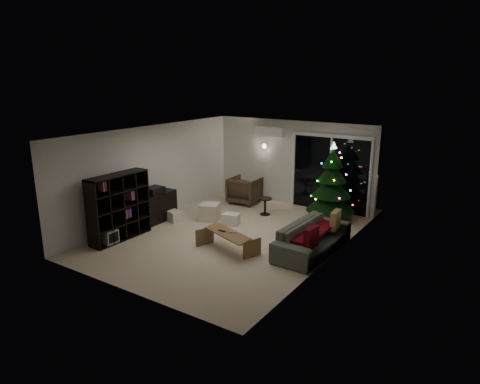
# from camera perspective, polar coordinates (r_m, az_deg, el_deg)

# --- Properties ---
(room) EXTENTS (6.50, 7.51, 2.60)m
(room) POSITION_cam_1_polar(r_m,az_deg,el_deg) (11.04, 4.96, 0.92)
(room) COLOR beige
(room) RESTS_ON ground
(bookshelf) EXTENTS (0.95, 1.60, 1.57)m
(bookshelf) POSITION_cam_1_polar(r_m,az_deg,el_deg) (10.49, -16.51, -1.76)
(bookshelf) COLOR black
(bookshelf) RESTS_ON floor
(media_cabinet) EXTENTS (0.49, 1.25, 0.78)m
(media_cabinet) POSITION_cam_1_polar(r_m,az_deg,el_deg) (11.46, -11.28, -2.05)
(media_cabinet) COLOR black
(media_cabinet) RESTS_ON floor
(stereo) EXTENTS (0.39, 0.47, 0.17)m
(stereo) POSITION_cam_1_polar(r_m,az_deg,el_deg) (11.34, -11.40, 0.22)
(stereo) COLOR black
(stereo) RESTS_ON media_cabinet
(armchair) EXTENTS (0.91, 0.94, 0.80)m
(armchair) POSITION_cam_1_polar(r_m,az_deg,el_deg) (12.90, 0.63, 0.25)
(armchair) COLOR #3D2F23
(armchair) RESTS_ON floor
(ottoman) EXTENTS (0.62, 0.62, 0.44)m
(ottoman) POSITION_cam_1_polar(r_m,az_deg,el_deg) (11.47, -4.06, -2.64)
(ottoman) COLOR beige
(ottoman) RESTS_ON floor
(cardboard_box_a) EXTENTS (0.45, 0.39, 0.28)m
(cardboard_box_a) POSITION_cam_1_polar(r_m,az_deg,el_deg) (11.49, -8.77, -3.19)
(cardboard_box_a) COLOR silver
(cardboard_box_a) RESTS_ON floor
(cardboard_box_b) EXTENTS (0.48, 0.41, 0.29)m
(cardboard_box_b) POSITION_cam_1_polar(r_m,az_deg,el_deg) (11.11, -1.20, -3.62)
(cardboard_box_b) COLOR silver
(cardboard_box_b) RESTS_ON floor
(side_table) EXTENTS (0.46, 0.46, 0.48)m
(side_table) POSITION_cam_1_polar(r_m,az_deg,el_deg) (11.87, 3.36, -1.92)
(side_table) COLOR black
(side_table) RESTS_ON floor
(floor_lamp) EXTENTS (0.27, 0.27, 1.69)m
(floor_lamp) POSITION_cam_1_polar(r_m,az_deg,el_deg) (13.29, 3.30, 2.66)
(floor_lamp) COLOR black
(floor_lamp) RESTS_ON floor
(sofa) EXTENTS (0.95, 2.27, 0.65)m
(sofa) POSITION_cam_1_polar(r_m,az_deg,el_deg) (9.50, 9.67, -6.02)
(sofa) COLOR #4E544A
(sofa) RESTS_ON floor
(sofa_throw) EXTENTS (0.70, 1.61, 0.05)m
(sofa_throw) POSITION_cam_1_polar(r_m,az_deg,el_deg) (9.49, 9.15, -5.08)
(sofa_throw) COLOR #530407
(sofa_throw) RESTS_ON sofa
(cushion_a) EXTENTS (0.17, 0.44, 0.43)m
(cushion_a) POSITION_cam_1_polar(r_m,az_deg,el_deg) (9.89, 12.60, -3.68)
(cushion_a) COLOR #A08648
(cushion_a) RESTS_ON sofa
(cushion_b) EXTENTS (0.16, 0.44, 0.43)m
(cushion_b) POSITION_cam_1_polar(r_m,az_deg,el_deg) (8.76, 9.49, -6.03)
(cushion_b) COLOR #530407
(cushion_b) RESTS_ON sofa
(coffee_table) EXTENTS (1.41, 0.90, 0.42)m
(coffee_table) POSITION_cam_1_polar(r_m,az_deg,el_deg) (9.47, -1.67, -6.62)
(coffee_table) COLOR brown
(coffee_table) RESTS_ON floor
(remote_a) EXTENTS (0.17, 0.05, 0.02)m
(remote_a) POSITION_cam_1_polar(r_m,az_deg,el_deg) (9.47, -2.43, -5.18)
(remote_a) COLOR black
(remote_a) RESTS_ON coffee_table
(remote_b) EXTENTS (0.16, 0.09, 0.02)m
(remote_b) POSITION_cam_1_polar(r_m,az_deg,el_deg) (9.37, -1.00, -5.39)
(remote_b) COLOR slate
(remote_b) RESTS_ON coffee_table
(christmas_tree) EXTENTS (1.69, 1.69, 2.09)m
(christmas_tree) POSITION_cam_1_polar(r_m,az_deg,el_deg) (11.56, 12.12, 1.43)
(christmas_tree) COLOR black
(christmas_tree) RESTS_ON floor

